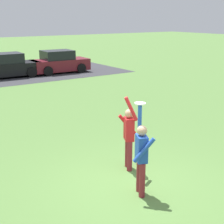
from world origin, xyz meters
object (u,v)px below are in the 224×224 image
person_defender (129,134)px  parked_car_maroon (59,62)px  parked_car_black (8,66)px  person_catcher (141,154)px  frisbee_disc (140,103)px

person_defender → parked_car_maroon: (5.48, 15.46, -0.25)m
person_defender → parked_car_black: size_ratio=0.49×
parked_car_black → parked_car_maroon: bearing=-1.1°
person_catcher → parked_car_maroon: 17.74m
parked_car_black → parked_car_maroon: size_ratio=1.00×
person_catcher → parked_car_maroon: (6.06, 16.67, -0.25)m
frisbee_disc → parked_car_maroon: size_ratio=0.06×
person_defender → frisbee_disc: 1.58m
frisbee_disc → parked_car_black: bearing=82.1°
parked_car_black → parked_car_maroon: same height
person_defender → frisbee_disc: size_ratio=8.39×
frisbee_disc → parked_car_maroon: 17.57m
person_defender → parked_car_maroon: size_ratio=0.49×
person_catcher → parked_car_black: bearing=17.3°
person_catcher → person_defender: size_ratio=1.02×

